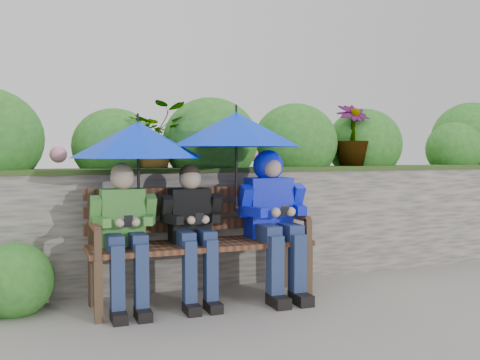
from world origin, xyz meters
name	(u,v)px	position (x,y,z in m)	size (l,w,h in m)	color
ground	(245,303)	(0.00, 0.00, 0.00)	(60.00, 60.00, 0.00)	gray
garden_backdrop	(185,202)	(-0.05, 1.59, 0.65)	(8.04, 2.88, 1.89)	#5A5753
park_bench	(199,235)	(-0.31, 0.19, 0.52)	(1.72, 0.51, 0.91)	#473424
boy_left	(124,228)	(-0.90, 0.12, 0.62)	(0.47, 0.55, 1.09)	#43832B
boy_middle	(193,225)	(-0.38, 0.12, 0.61)	(0.46, 0.53, 1.07)	black
boy_right	(273,210)	(0.30, 0.12, 0.70)	(0.54, 0.66, 1.19)	#1217D4
umbrella_left	(138,140)	(-0.79, 0.15, 1.26)	(0.99, 0.99, 0.77)	#002DEE
umbrella_right	(236,130)	(-0.01, 0.15, 1.35)	(1.06, 1.06, 0.84)	#002DEE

